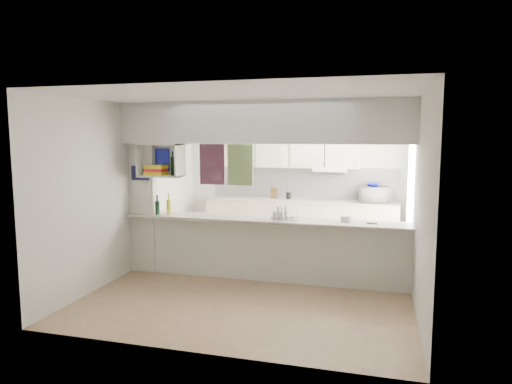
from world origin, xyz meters
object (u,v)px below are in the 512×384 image
(microwave, at_px, (374,194))
(dish_rack, at_px, (284,214))
(bowl, at_px, (373,185))
(wine_bottles, at_px, (163,207))

(microwave, relative_size, dish_rack, 1.16)
(bowl, bearing_deg, dish_rack, -119.43)
(microwave, bearing_deg, bowl, 22.15)
(microwave, xyz_separation_m, wine_bottles, (-3.10, -2.21, -0.03))
(dish_rack, height_order, wine_bottles, wine_bottles)
(bowl, xyz_separation_m, dish_rack, (-1.20, -2.13, -0.24))
(microwave, relative_size, bowl, 2.10)
(microwave, bearing_deg, wine_bottles, 23.30)
(dish_rack, bearing_deg, bowl, 41.69)
(microwave, xyz_separation_m, bowl, (-0.03, -0.02, 0.17))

